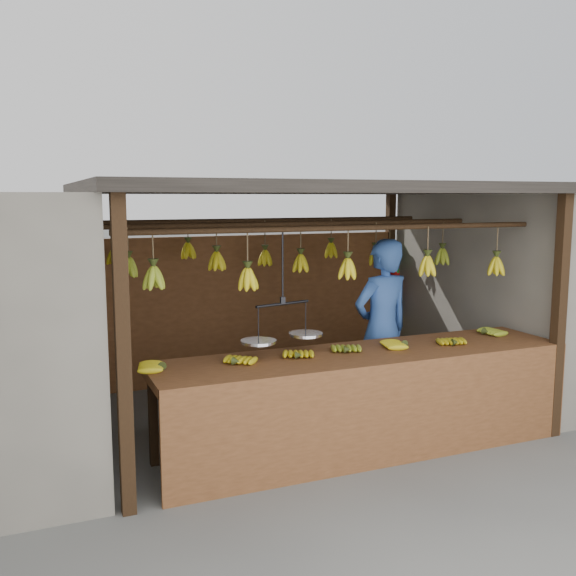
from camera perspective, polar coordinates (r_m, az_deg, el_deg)
name	(u,v)px	position (r m, az deg, el deg)	size (l,w,h in m)	color
ground	(299,413)	(6.90, 0.98, -11.07)	(80.00, 80.00, 0.00)	#5B5B57
stall	(287,225)	(6.83, -0.09, 5.62)	(4.30, 3.30, 2.40)	black
neighbor_right	(564,287)	(8.69, 23.29, 0.06)	(3.00, 3.00, 2.30)	slate
counter	(371,376)	(5.70, 7.36, -7.78)	(3.83, 0.87, 0.96)	brown
hanging_bananas	(299,261)	(6.56, 1.00, 2.42)	(3.63, 2.24, 0.39)	#92A523
balance_scale	(283,333)	(5.49, -0.48, -3.99)	(0.77, 0.41, 0.94)	black
vendor	(382,330)	(6.62, 8.34, -3.68)	(0.68, 0.44, 1.85)	#3359A5
bag_bundles	(391,292)	(8.72, 9.15, -0.38)	(0.08, 0.26, 1.26)	#199926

